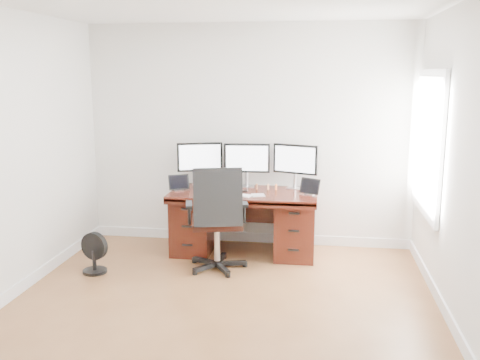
# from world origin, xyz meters

# --- Properties ---
(ground) EXTENTS (4.50, 4.50, 0.00)m
(ground) POSITION_xyz_m (0.00, 0.00, 0.00)
(ground) COLOR brown
(ground) RESTS_ON ground
(back_wall) EXTENTS (4.00, 0.10, 2.70)m
(back_wall) POSITION_xyz_m (0.00, 2.25, 1.35)
(back_wall) COLOR white
(back_wall) RESTS_ON ground
(right_wall) EXTENTS (0.10, 4.50, 2.70)m
(right_wall) POSITION_xyz_m (2.00, 0.11, 1.35)
(right_wall) COLOR white
(right_wall) RESTS_ON ground
(desk) EXTENTS (1.70, 0.80, 0.75)m
(desk) POSITION_xyz_m (0.00, 1.83, 0.40)
(desk) COLOR #3A130B
(desk) RESTS_ON ground
(office_chair) EXTENTS (0.75, 0.75, 1.16)m
(office_chair) POSITION_xyz_m (-0.21, 1.21, 0.38)
(office_chair) COLOR black
(office_chair) RESTS_ON ground
(floor_fan) EXTENTS (0.31, 0.26, 0.44)m
(floor_fan) POSITION_xyz_m (-1.50, 0.94, 0.21)
(floor_fan) COLOR black
(floor_fan) RESTS_ON ground
(monitor_left) EXTENTS (0.53, 0.21, 0.53)m
(monitor_left) POSITION_xyz_m (-0.58, 2.07, 1.09)
(monitor_left) COLOR silver
(monitor_left) RESTS_ON desk
(monitor_center) EXTENTS (0.55, 0.15, 0.53)m
(monitor_center) POSITION_xyz_m (0.00, 2.07, 1.09)
(monitor_center) COLOR silver
(monitor_center) RESTS_ON desk
(monitor_right) EXTENTS (0.53, 0.21, 0.53)m
(monitor_right) POSITION_xyz_m (0.58, 2.07, 1.09)
(monitor_right) COLOR silver
(monitor_right) RESTS_ON desk
(tablet_left) EXTENTS (0.25, 0.17, 0.19)m
(tablet_left) POSITION_xyz_m (-0.77, 1.75, 0.84)
(tablet_left) COLOR silver
(tablet_left) RESTS_ON desk
(tablet_right) EXTENTS (0.24, 0.17, 0.19)m
(tablet_right) POSITION_xyz_m (0.76, 1.75, 0.84)
(tablet_right) COLOR silver
(tablet_right) RESTS_ON desk
(keyboard) EXTENTS (0.28, 0.19, 0.01)m
(keyboard) POSITION_xyz_m (-0.01, 1.59, 0.76)
(keyboard) COLOR white
(keyboard) RESTS_ON desk
(trackpad) EXTENTS (0.18, 0.18, 0.01)m
(trackpad) POSITION_xyz_m (0.19, 1.63, 0.76)
(trackpad) COLOR silver
(trackpad) RESTS_ON desk
(drawing_tablet) EXTENTS (0.23, 0.18, 0.01)m
(drawing_tablet) POSITION_xyz_m (-0.22, 1.59, 0.76)
(drawing_tablet) COLOR black
(drawing_tablet) RESTS_ON desk
(phone) EXTENTS (0.13, 0.09, 0.01)m
(phone) POSITION_xyz_m (-0.02, 1.82, 0.76)
(phone) COLOR black
(phone) RESTS_ON desk
(figurine_blue) EXTENTS (0.03, 0.03, 0.07)m
(figurine_blue) POSITION_xyz_m (-0.34, 1.95, 0.79)
(figurine_blue) COLOR #4B82E2
(figurine_blue) RESTS_ON desk
(figurine_purple) EXTENTS (0.03, 0.03, 0.07)m
(figurine_purple) POSITION_xyz_m (-0.25, 1.95, 0.79)
(figurine_purple) COLOR #9570D9
(figurine_purple) RESTS_ON desk
(figurine_pink) EXTENTS (0.03, 0.03, 0.07)m
(figurine_pink) POSITION_xyz_m (-0.12, 1.95, 0.79)
(figurine_pink) COLOR pink
(figurine_pink) RESTS_ON desk
(figurine_brown) EXTENTS (0.03, 0.03, 0.07)m
(figurine_brown) POSITION_xyz_m (0.14, 1.95, 0.79)
(figurine_brown) COLOR brown
(figurine_brown) RESTS_ON desk
(figurine_yellow) EXTENTS (0.03, 0.03, 0.07)m
(figurine_yellow) POSITION_xyz_m (0.27, 1.95, 0.79)
(figurine_yellow) COLOR #DEAE74
(figurine_yellow) RESTS_ON desk
(figurine_orange) EXTENTS (0.03, 0.03, 0.07)m
(figurine_orange) POSITION_xyz_m (0.36, 1.95, 0.79)
(figurine_orange) COLOR orange
(figurine_orange) RESTS_ON desk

